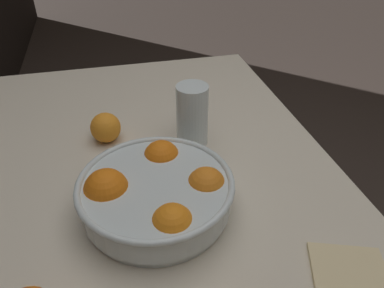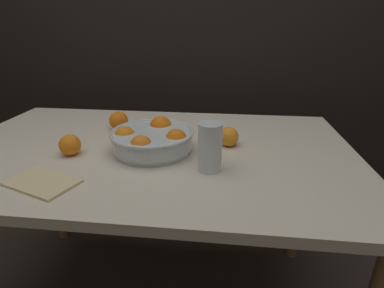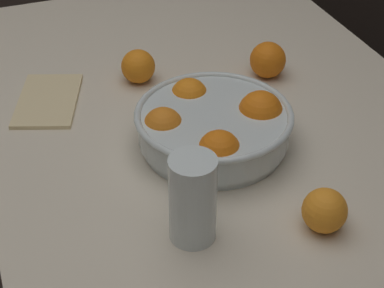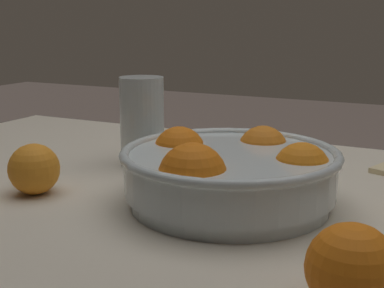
{
  "view_description": "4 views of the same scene",
  "coord_description": "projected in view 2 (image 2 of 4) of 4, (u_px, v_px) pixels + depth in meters",
  "views": [
    {
      "loc": [
        -0.47,
        0.02,
        1.24
      ],
      "look_at": [
        0.13,
        -0.13,
        0.8
      ],
      "focal_mm": 35.0,
      "sensor_mm": 36.0,
      "label": 1
    },
    {
      "loc": [
        0.26,
        -0.93,
        1.15
      ],
      "look_at": [
        0.16,
        -0.08,
        0.8
      ],
      "focal_mm": 28.0,
      "sensor_mm": 36.0,
      "label": 2
    },
    {
      "loc": [
        0.86,
        -0.39,
        1.43
      ],
      "look_at": [
        0.1,
        -0.11,
        0.82
      ],
      "focal_mm": 60.0,
      "sensor_mm": 36.0,
      "label": 3
    },
    {
      "loc": [
        -0.22,
        0.56,
        0.97
      ],
      "look_at": [
        0.09,
        -0.07,
        0.81
      ],
      "focal_mm": 50.0,
      "sensor_mm": 36.0,
      "label": 4
    }
  ],
  "objects": [
    {
      "name": "orange_loose_aside",
      "position": [
        229.0,
        136.0,
        1.03
      ],
      "size": [
        0.07,
        0.07,
        0.07
      ],
      "primitive_type": "sphere",
      "color": "orange",
      "rests_on": "dining_table"
    },
    {
      "name": "napkin",
      "position": [
        42.0,
        182.0,
        0.8
      ],
      "size": [
        0.21,
        0.17,
        0.01
      ],
      "primitive_type": "cube",
      "rotation": [
        0.0,
        0.0,
        -0.35
      ],
      "color": "beige",
      "rests_on": "dining_table"
    },
    {
      "name": "fruit_bowl",
      "position": [
        152.0,
        139.0,
        0.99
      ],
      "size": [
        0.28,
        0.28,
        0.1
      ],
      "color": "silver",
      "rests_on": "dining_table"
    },
    {
      "name": "orange_loose_near_bowl",
      "position": [
        70.0,
        145.0,
        0.96
      ],
      "size": [
        0.07,
        0.07,
        0.07
      ],
      "primitive_type": "sphere",
      "color": "orange",
      "rests_on": "dining_table"
    },
    {
      "name": "orange_loose_front",
      "position": [
        119.0,
        121.0,
        1.19
      ],
      "size": [
        0.07,
        0.07,
        0.07
      ],
      "primitive_type": "sphere",
      "color": "orange",
      "rests_on": "dining_table"
    },
    {
      "name": "juice_glass",
      "position": [
        210.0,
        149.0,
        0.85
      ],
      "size": [
        0.07,
        0.07,
        0.14
      ],
      "color": "#F4A314",
      "rests_on": "dining_table"
    },
    {
      "name": "dining_table",
      "position": [
        151.0,
        166.0,
        1.07
      ],
      "size": [
        1.39,
        0.86,
        0.75
      ],
      "color": "beige",
      "rests_on": "ground_plane"
    }
  ]
}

